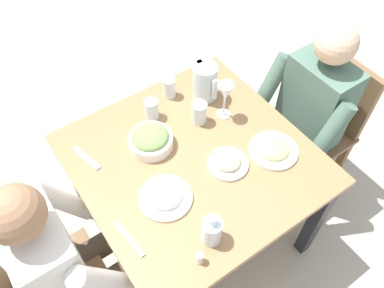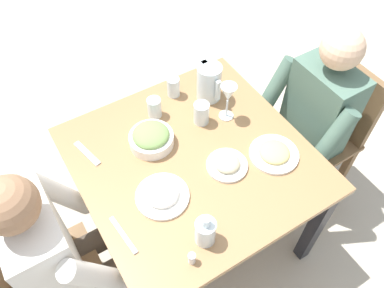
{
  "view_description": "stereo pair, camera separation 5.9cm",
  "coord_description": "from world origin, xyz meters",
  "px_view_note": "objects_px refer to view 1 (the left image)",
  "views": [
    {
      "loc": [
        0.83,
        -0.59,
        2.11
      ],
      "look_at": [
        -0.03,
        0.01,
        0.77
      ],
      "focal_mm": 36.46,
      "sensor_mm": 36.0,
      "label": 1
    },
    {
      "loc": [
        0.87,
        -0.54,
        2.11
      ],
      "look_at": [
        -0.03,
        0.01,
        0.77
      ],
      "focal_mm": 36.46,
      "sensor_mm": 36.0,
      "label": 2
    }
  ],
  "objects_px": {
    "water_glass_center": "(199,113)",
    "water_pitcher": "(205,82)",
    "diner_far": "(299,119)",
    "plate_fries": "(274,149)",
    "diner_near": "(76,254)",
    "water_glass_near_left": "(152,109)",
    "chair_far": "(320,121)",
    "wine_glass": "(225,94)",
    "plate_yoghurt": "(165,196)",
    "oil_carafe": "(212,231)",
    "salad_bowl": "(151,139)",
    "water_glass_by_pitcher": "(169,88)",
    "dining_table": "(193,170)",
    "plate_beans": "(228,162)",
    "salt_shaker": "(200,258)"
  },
  "relations": [
    {
      "from": "plate_fries",
      "to": "wine_glass",
      "type": "distance_m",
      "value": 0.33
    },
    {
      "from": "wine_glass",
      "to": "plate_fries",
      "type": "bearing_deg",
      "value": 8.82
    },
    {
      "from": "chair_far",
      "to": "water_pitcher",
      "type": "bearing_deg",
      "value": -121.5
    },
    {
      "from": "salad_bowl",
      "to": "wine_glass",
      "type": "distance_m",
      "value": 0.4
    },
    {
      "from": "diner_near",
      "to": "water_glass_near_left",
      "type": "xyz_separation_m",
      "value": [
        -0.39,
        0.59,
        0.14
      ]
    },
    {
      "from": "water_pitcher",
      "to": "oil_carafe",
      "type": "relative_size",
      "value": 1.16
    },
    {
      "from": "water_glass_near_left",
      "to": "diner_far",
      "type": "bearing_deg",
      "value": 59.79
    },
    {
      "from": "dining_table",
      "to": "water_glass_center",
      "type": "distance_m",
      "value": 0.27
    },
    {
      "from": "diner_near",
      "to": "water_pitcher",
      "type": "xyz_separation_m",
      "value": [
        -0.36,
        0.88,
        0.18
      ]
    },
    {
      "from": "plate_fries",
      "to": "plate_beans",
      "type": "distance_m",
      "value": 0.22
    },
    {
      "from": "dining_table",
      "to": "plate_yoghurt",
      "type": "height_order",
      "value": "plate_yoghurt"
    },
    {
      "from": "plate_beans",
      "to": "wine_glass",
      "type": "xyz_separation_m",
      "value": [
        -0.24,
        0.16,
        0.13
      ]
    },
    {
      "from": "plate_beans",
      "to": "salt_shaker",
      "type": "bearing_deg",
      "value": -51.23
    },
    {
      "from": "dining_table",
      "to": "water_glass_near_left",
      "type": "bearing_deg",
      "value": -175.86
    },
    {
      "from": "plate_yoghurt",
      "to": "wine_glass",
      "type": "bearing_deg",
      "value": 115.98
    },
    {
      "from": "plate_yoghurt",
      "to": "water_glass_by_pitcher",
      "type": "height_order",
      "value": "water_glass_by_pitcher"
    },
    {
      "from": "salad_bowl",
      "to": "water_glass_by_pitcher",
      "type": "relative_size",
      "value": 1.94
    },
    {
      "from": "plate_beans",
      "to": "water_glass_center",
      "type": "distance_m",
      "value": 0.29
    },
    {
      "from": "water_glass_near_left",
      "to": "oil_carafe",
      "type": "distance_m",
      "value": 0.68
    },
    {
      "from": "plate_yoghurt",
      "to": "plate_fries",
      "type": "relative_size",
      "value": 1.01
    },
    {
      "from": "oil_carafe",
      "to": "salad_bowl",
      "type": "bearing_deg",
      "value": 175.04
    },
    {
      "from": "water_glass_center",
      "to": "diner_far",
      "type": "bearing_deg",
      "value": 64.9
    },
    {
      "from": "water_pitcher",
      "to": "diner_far",
      "type": "bearing_deg",
      "value": 45.95
    },
    {
      "from": "water_pitcher",
      "to": "salt_shaker",
      "type": "bearing_deg",
      "value": -37.14
    },
    {
      "from": "dining_table",
      "to": "salad_bowl",
      "type": "height_order",
      "value": "salad_bowl"
    },
    {
      "from": "dining_table",
      "to": "water_glass_center",
      "type": "height_order",
      "value": "water_glass_center"
    },
    {
      "from": "diner_far",
      "to": "plate_fries",
      "type": "height_order",
      "value": "diner_far"
    },
    {
      "from": "water_pitcher",
      "to": "water_glass_center",
      "type": "xyz_separation_m",
      "value": [
        0.12,
        -0.12,
        -0.04
      ]
    },
    {
      "from": "plate_beans",
      "to": "water_glass_near_left",
      "type": "relative_size",
      "value": 1.79
    },
    {
      "from": "water_pitcher",
      "to": "plate_yoghurt",
      "type": "distance_m",
      "value": 0.62
    },
    {
      "from": "plate_beans",
      "to": "plate_yoghurt",
      "type": "bearing_deg",
      "value": -92.13
    },
    {
      "from": "salad_bowl",
      "to": "salt_shaker",
      "type": "height_order",
      "value": "salad_bowl"
    },
    {
      "from": "wine_glass",
      "to": "salt_shaker",
      "type": "height_order",
      "value": "wine_glass"
    },
    {
      "from": "dining_table",
      "to": "water_glass_near_left",
      "type": "distance_m",
      "value": 0.35
    },
    {
      "from": "plate_yoghurt",
      "to": "water_glass_by_pitcher",
      "type": "relative_size",
      "value": 2.15
    },
    {
      "from": "chair_far",
      "to": "wine_glass",
      "type": "xyz_separation_m",
      "value": [
        -0.19,
        -0.56,
        0.37
      ]
    },
    {
      "from": "chair_far",
      "to": "salad_bowl",
      "type": "bearing_deg",
      "value": -103.42
    },
    {
      "from": "diner_near",
      "to": "water_glass_near_left",
      "type": "bearing_deg",
      "value": 123.08
    },
    {
      "from": "wine_glass",
      "to": "oil_carafe",
      "type": "bearing_deg",
      "value": -41.85
    },
    {
      "from": "diner_far",
      "to": "water_pitcher",
      "type": "distance_m",
      "value": 0.52
    },
    {
      "from": "dining_table",
      "to": "diner_far",
      "type": "bearing_deg",
      "value": 84.44
    },
    {
      "from": "diner_far",
      "to": "salad_bowl",
      "type": "xyz_separation_m",
      "value": [
        -0.22,
        -0.74,
        0.13
      ]
    },
    {
      "from": "diner_near",
      "to": "water_glass_center",
      "type": "distance_m",
      "value": 0.81
    },
    {
      "from": "plate_yoghurt",
      "to": "salt_shaker",
      "type": "bearing_deg",
      "value": -7.51
    },
    {
      "from": "water_glass_near_left",
      "to": "water_pitcher",
      "type": "bearing_deg",
      "value": 83.74
    },
    {
      "from": "plate_yoghurt",
      "to": "salt_shaker",
      "type": "relative_size",
      "value": 4.12
    },
    {
      "from": "water_glass_by_pitcher",
      "to": "water_glass_center",
      "type": "distance_m",
      "value": 0.23
    },
    {
      "from": "water_glass_by_pitcher",
      "to": "oil_carafe",
      "type": "distance_m",
      "value": 0.79
    },
    {
      "from": "plate_fries",
      "to": "salad_bowl",
      "type": "bearing_deg",
      "value": -128.47
    },
    {
      "from": "water_glass_center",
      "to": "water_pitcher",
      "type": "bearing_deg",
      "value": 135.08
    }
  ]
}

